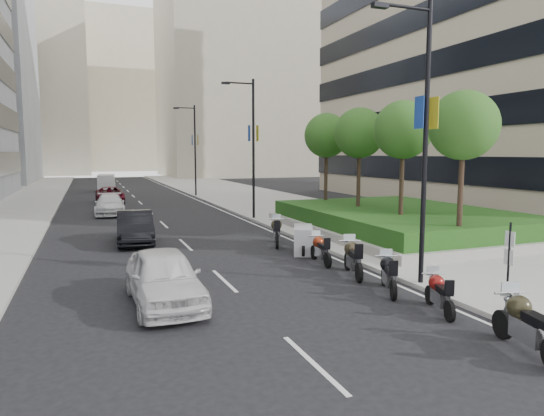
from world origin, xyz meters
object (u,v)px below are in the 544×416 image
lamp_post_1 (251,142)px  delivery_van (106,183)px  motorcycle_0 (526,324)px  motorcycle_3 (353,258)px  car_d (110,195)px  motorcycle_6 (277,232)px  car_b (135,227)px  parking_sign (509,261)px  motorcycle_5 (303,240)px  car_a (164,277)px  motorcycle_4 (320,249)px  lamp_post_2 (194,146)px  motorcycle_2 (389,274)px  motorcycle_1 (439,293)px  car_c (110,205)px  lamp_post_0 (422,130)px

lamp_post_1 → delivery_van: lamp_post_1 is taller
lamp_post_1 → motorcycle_0: lamp_post_1 is taller
motorcycle_3 → car_d: car_d is taller
motorcycle_6 → car_b: 6.87m
parking_sign → motorcycle_5: (-1.89, 9.20, -0.87)m
parking_sign → car_a: (-8.60, 4.09, -0.66)m
parking_sign → motorcycle_4: bearing=105.8°
lamp_post_2 → motorcycle_2: 35.47m
motorcycle_6 → lamp_post_1: bearing=9.1°
motorcycle_4 → motorcycle_0: bearing=-172.4°
lamp_post_2 → motorcycle_5: 29.17m
motorcycle_0 → motorcycle_6: motorcycle_0 is taller
motorcycle_6 → motorcycle_5: bearing=-150.5°
motorcycle_1 → car_d: car_d is taller
lamp_post_1 → parking_sign: bearing=-88.1°
motorcycle_2 → car_b: 13.25m
motorcycle_0 → motorcycle_3: 7.21m
motorcycle_5 → car_c: (-7.26, 17.02, 0.13)m
motorcycle_0 → lamp_post_0: bearing=2.0°
motorcycle_6 → car_d: (-6.48, 24.06, 0.04)m
parking_sign → car_c: 27.78m
lamp_post_1 → delivery_van: size_ratio=1.94×
lamp_post_2 → motorcycle_5: bearing=-92.4°
motorcycle_0 → motorcycle_5: size_ratio=1.15×
motorcycle_0 → car_a: 9.26m
motorcycle_0 → car_b: 17.80m
lamp_post_0 → motorcycle_0: size_ratio=3.75×
motorcycle_5 → car_b: size_ratio=0.44×
motorcycle_6 → car_c: (-6.88, 14.83, 0.08)m
motorcycle_2 → car_c: car_c is taller
lamp_post_0 → car_b: bearing=124.7°
lamp_post_2 → motorcycle_5: size_ratio=4.32×
motorcycle_1 → motorcycle_6: (-0.59, 10.67, 0.11)m
motorcycle_1 → lamp_post_0: bearing=-5.1°
motorcycle_0 → motorcycle_4: bearing=15.9°
motorcycle_6 → delivery_van: size_ratio=0.49×
motorcycle_3 → car_b: bearing=52.5°
car_c → delivery_van: 22.40m
motorcycle_1 → car_b: size_ratio=0.41×
motorcycle_4 → motorcycle_5: motorcycle_5 is taller
lamp_post_0 → motorcycle_4: lamp_post_0 is taller
delivery_van → lamp_post_1: bearing=-69.9°
lamp_post_1 → motorcycle_0: (-1.11, -22.17, -4.41)m
motorcycle_2 → motorcycle_6: (-0.42, 8.55, 0.06)m
motorcycle_2 → delivery_van: bearing=32.5°
motorcycle_2 → motorcycle_6: bearing=27.0°
car_c → car_d: (0.39, 9.23, -0.04)m
motorcycle_2 → motorcycle_6: size_ratio=0.89×
car_d → motorcycle_3: bearing=-79.0°
parking_sign → motorcycle_6: size_ratio=1.09×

